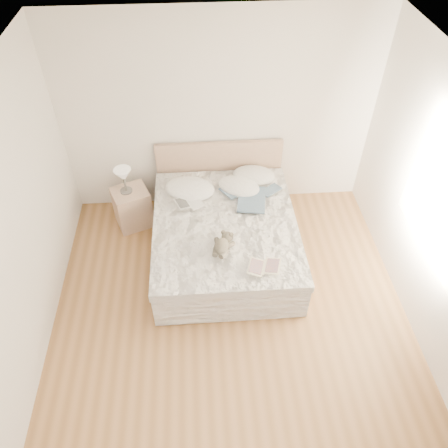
{
  "coord_description": "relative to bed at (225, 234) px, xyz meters",
  "views": [
    {
      "loc": [
        -0.28,
        -2.63,
        4.23
      ],
      "look_at": [
        -0.02,
        1.05,
        0.62
      ],
      "focal_mm": 35.0,
      "sensor_mm": 36.0,
      "label": 1
    }
  ],
  "objects": [
    {
      "name": "nightstand",
      "position": [
        -1.2,
        0.61,
        -0.03
      ],
      "size": [
        0.57,
        0.54,
        0.56
      ],
      "primitive_type": "cube",
      "rotation": [
        0.0,
        0.0,
        0.38
      ],
      "color": "tan",
      "rests_on": "floor"
    },
    {
      "name": "window",
      "position": [
        1.99,
        -0.89,
        1.14
      ],
      "size": [
        0.02,
        1.3,
        1.1
      ],
      "primitive_type": "cube",
      "color": "white",
      "rests_on": "wall_right"
    },
    {
      "name": "table_lamp",
      "position": [
        -1.24,
        0.62,
        0.5
      ],
      "size": [
        0.26,
        0.26,
        0.35
      ],
      "color": "#4B4541",
      "rests_on": "nightstand"
    },
    {
      "name": "ceiling",
      "position": [
        0.0,
        -1.19,
        2.39
      ],
      "size": [
        4.0,
        4.5,
        0.0
      ],
      "primitive_type": "cube",
      "color": "white",
      "rests_on": "ground"
    },
    {
      "name": "bed",
      "position": [
        0.0,
        0.0,
        0.0
      ],
      "size": [
        1.72,
        2.14,
        1.0
      ],
      "color": "tan",
      "rests_on": "floor"
    },
    {
      "name": "pillow_right",
      "position": [
        0.44,
        0.74,
        0.33
      ],
      "size": [
        0.63,
        0.5,
        0.17
      ],
      "primitive_type": "ellipsoid",
      "rotation": [
        0.0,
        0.0,
        -0.21
      ],
      "color": "white",
      "rests_on": "bed"
    },
    {
      "name": "pillow_left",
      "position": [
        -0.41,
        0.52,
        0.33
      ],
      "size": [
        0.74,
        0.6,
        0.19
      ],
      "primitive_type": "ellipsoid",
      "rotation": [
        0.0,
        0.0,
        -0.26
      ],
      "color": "white",
      "rests_on": "bed"
    },
    {
      "name": "floor",
      "position": [
        0.0,
        -1.19,
        -0.31
      ],
      "size": [
        4.0,
        4.5,
        0.0
      ],
      "primitive_type": "cube",
      "color": "brown",
      "rests_on": "ground"
    },
    {
      "name": "pillow_middle",
      "position": [
        0.23,
        0.52,
        0.33
      ],
      "size": [
        0.66,
        0.6,
        0.16
      ],
      "primitive_type": "ellipsoid",
      "rotation": [
        0.0,
        0.0,
        -0.5
      ],
      "color": "white",
      "rests_on": "bed"
    },
    {
      "name": "teddy_bear",
      "position": [
        -0.08,
        -0.58,
        0.34
      ],
      "size": [
        0.31,
        0.36,
        0.16
      ],
      "primitive_type": null,
      "rotation": [
        0.0,
        0.0,
        -0.4
      ],
      "color": "brown",
      "rests_on": "bed"
    },
    {
      "name": "wall_left",
      "position": [
        -2.0,
        -1.19,
        1.04
      ],
      "size": [
        0.02,
        4.5,
        2.7
      ],
      "primitive_type": "cube",
      "color": "silver",
      "rests_on": "ground"
    },
    {
      "name": "childrens_book",
      "position": [
        0.37,
        -0.84,
        0.32
      ],
      "size": [
        0.41,
        0.33,
        0.02
      ],
      "primitive_type": "cube",
      "rotation": [
        0.0,
        0.0,
        -0.3
      ],
      "color": "#F6EEC8",
      "rests_on": "bed"
    },
    {
      "name": "wall_back",
      "position": [
        0.0,
        1.06,
        1.04
      ],
      "size": [
        4.0,
        0.02,
        2.7
      ],
      "primitive_type": "cube",
      "color": "silver",
      "rests_on": "ground"
    },
    {
      "name": "photo_book",
      "position": [
        -0.43,
        0.24,
        0.32
      ],
      "size": [
        0.39,
        0.34,
        0.02
      ],
      "primitive_type": "cube",
      "rotation": [
        0.0,
        0.0,
        0.41
      ],
      "color": "white",
      "rests_on": "bed"
    },
    {
      "name": "blouse",
      "position": [
        0.36,
        0.27,
        0.32
      ],
      "size": [
        0.62,
        0.65,
        0.02
      ],
      "primitive_type": null,
      "rotation": [
        0.0,
        0.0,
        -0.16
      ],
      "color": "#384D64",
      "rests_on": "bed"
    }
  ]
}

